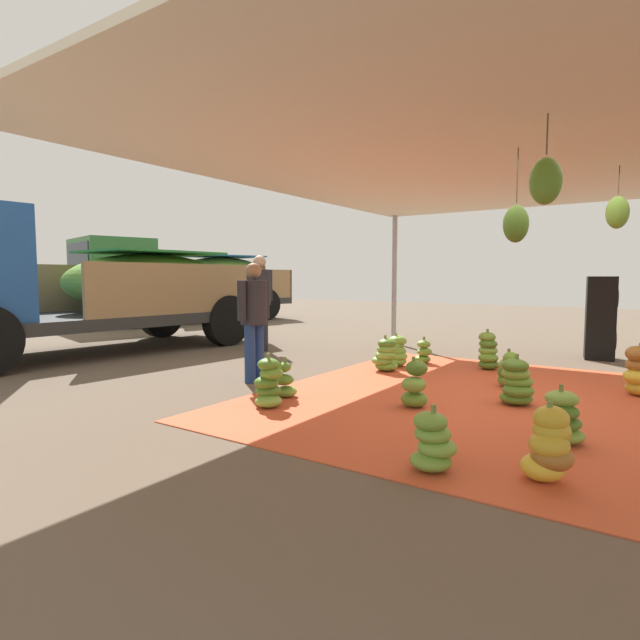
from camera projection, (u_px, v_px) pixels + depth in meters
The scene contains 21 objects.
ground_plane at pixel (294, 374), 7.10m from camera, with size 40.00×40.00×0.00m, color brown.
tarp_orange at pixel (517, 404), 5.43m from camera, with size 5.25×5.29×0.01m, color #D1512D.
tent_canopy at pixel (535, 157), 5.15m from camera, with size 8.00×7.00×2.66m.
banana_bunch_0 at pixel (284, 381), 5.68m from camera, with size 0.34×0.33×0.46m.
banana_bunch_1 at pixel (385, 356), 7.26m from camera, with size 0.44×0.47×0.52m.
banana_bunch_2 at pixel (268, 384), 5.27m from camera, with size 0.39×0.39×0.56m.
banana_bunch_3 at pixel (562, 419), 4.12m from camera, with size 0.41×0.41×0.48m.
banana_bunch_4 at pixel (638, 373), 5.75m from camera, with size 0.40×0.40×0.60m.
banana_bunch_6 at pixel (415, 386), 5.24m from camera, with size 0.40×0.38×0.53m.
banana_bunch_7 at pixel (488, 352), 7.41m from camera, with size 0.37×0.37×0.59m.
banana_bunch_8 at pixel (517, 383), 5.35m from camera, with size 0.46×0.45×0.54m.
banana_bunch_9 at pixel (423, 353), 7.95m from camera, with size 0.33×0.36×0.42m.
banana_bunch_10 at pixel (433, 443), 3.53m from camera, with size 0.40×0.39×0.47m.
banana_bunch_12 at pixel (396, 352), 7.68m from camera, with size 0.47×0.47×0.51m.
banana_bunch_14 at pixel (549, 446), 3.33m from camera, with size 0.40×0.42×0.53m.
banana_bunch_15 at pixel (508, 370), 6.19m from camera, with size 0.30×0.32×0.48m.
cargo_truck_main at pixel (80, 285), 8.91m from camera, with size 6.44×3.00×2.40m.
cargo_truck_far at pixel (184, 281), 15.34m from camera, with size 6.61×3.85×2.40m.
worker_0 at pixel (254, 313), 6.51m from camera, with size 0.56×0.34×1.54m.
worker_1 at pixel (260, 296), 9.17m from camera, with size 0.64×0.39×1.75m.
speaker_stack at pixel (601, 318), 8.37m from camera, with size 0.56×0.51×1.37m.
Camera 1 is at (-5.60, -1.24, 1.35)m, focal length 28.46 mm.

